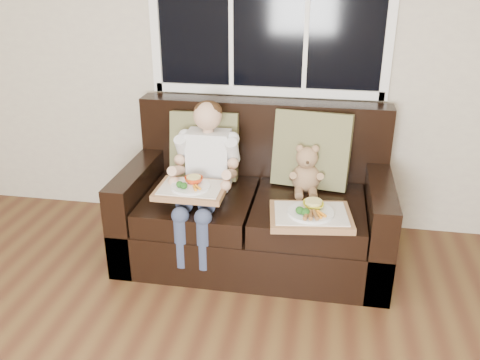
% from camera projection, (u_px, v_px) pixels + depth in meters
% --- Properties ---
extents(room_walls, '(4.52, 5.02, 2.71)m').
position_uv_depth(room_walls, '(15.00, 84.00, 1.08)').
color(room_walls, '#BBAD9B').
rests_on(room_walls, ground).
extents(loveseat, '(1.70, 0.92, 0.96)m').
position_uv_depth(loveseat, '(256.00, 209.00, 3.37)').
color(loveseat, black).
rests_on(loveseat, ground).
extents(pillow_left, '(0.46, 0.22, 0.47)m').
position_uv_depth(pillow_left, '(205.00, 146.00, 3.43)').
color(pillow_left, '#6B6842').
rests_on(pillow_left, loveseat).
extents(pillow_right, '(0.52, 0.29, 0.51)m').
position_uv_depth(pillow_right, '(312.00, 149.00, 3.30)').
color(pillow_right, '#6B6842').
rests_on(pillow_right, loveseat).
extents(child, '(0.40, 0.60, 0.90)m').
position_uv_depth(child, '(205.00, 165.00, 3.18)').
color(child, silver).
rests_on(child, loveseat).
extents(teddy_bear, '(0.20, 0.25, 0.33)m').
position_uv_depth(teddy_bear, '(306.00, 172.00, 3.25)').
color(teddy_bear, '#9C7C52').
rests_on(teddy_bear, loveseat).
extents(tray_left, '(0.41, 0.31, 0.09)m').
position_uv_depth(tray_left, '(191.00, 189.00, 3.04)').
color(tray_left, '#A5764A').
rests_on(tray_left, child).
extents(tray_right, '(0.51, 0.41, 0.11)m').
position_uv_depth(tray_right, '(311.00, 215.00, 2.92)').
color(tray_right, '#A5764A').
rests_on(tray_right, loveseat).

